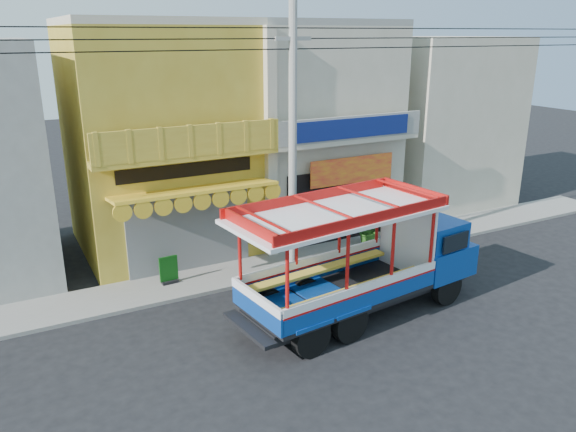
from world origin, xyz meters
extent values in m
plane|color=black|center=(0.00, 0.00, 0.00)|extent=(90.00, 90.00, 0.00)
cube|color=slate|center=(0.00, 4.00, 0.06)|extent=(30.00, 2.00, 0.12)
cube|color=#A78925|center=(-4.00, 8.00, 4.00)|extent=(6.00, 6.00, 8.00)
cube|color=#595B5E|center=(-4.00, 4.98, 1.40)|extent=(4.20, 0.10, 2.60)
cube|color=gold|center=(-4.00, 4.25, 3.05)|extent=(5.20, 1.50, 0.31)
cube|color=#A78925|center=(-4.00, 4.65, 4.05)|extent=(6.00, 0.70, 0.18)
cube|color=#A78925|center=(-4.00, 4.35, 4.60)|extent=(6.00, 0.12, 0.95)
cube|color=black|center=(-4.00, 4.97, 3.55)|extent=(4.50, 0.04, 0.45)
cube|color=#B3AB92|center=(-4.00, 8.00, 8.12)|extent=(6.00, 6.00, 0.24)
cube|color=#B3AB92|center=(2.00, 8.00, 4.00)|extent=(6.00, 6.00, 8.00)
cube|color=black|center=(2.00, 4.98, 1.50)|extent=(4.60, 0.12, 2.80)
cube|color=#FFAC1A|center=(2.30, 4.70, 2.90)|extent=(3.60, 0.05, 1.00)
cube|color=#B3AB92|center=(2.00, 4.65, 4.05)|extent=(6.00, 0.70, 0.18)
cube|color=gray|center=(2.00, 4.35, 4.55)|extent=(6.00, 0.12, 0.85)
cube|color=navy|center=(2.00, 4.28, 4.55)|extent=(4.80, 0.06, 0.70)
cube|color=gray|center=(2.00, 8.00, 8.12)|extent=(6.00, 6.00, 0.24)
cube|color=#B3AB92|center=(-1.00, 4.85, 4.00)|extent=(0.35, 0.30, 8.00)
cube|color=#B3AB92|center=(9.00, 8.00, 3.80)|extent=(6.00, 6.00, 7.60)
cylinder|color=gray|center=(-1.00, 3.30, 4.50)|extent=(0.26, 0.26, 9.00)
cube|color=gray|center=(-1.00, 3.30, 7.60)|extent=(1.20, 0.12, 0.12)
cylinder|color=black|center=(0.00, 3.30, 7.30)|extent=(28.00, 0.04, 0.04)
cylinder|color=black|center=(0.00, 3.30, 7.60)|extent=(28.00, 0.04, 0.04)
cylinder|color=black|center=(0.00, 3.30, 7.90)|extent=(28.00, 0.04, 0.04)
cylinder|color=black|center=(1.95, -0.91, 0.53)|extent=(1.08, 0.41, 1.05)
cylinder|color=black|center=(1.72, 1.08, 0.53)|extent=(1.08, 0.41, 1.05)
cylinder|color=black|center=(-1.81, -1.34, 0.53)|extent=(1.08, 0.41, 1.05)
cylinder|color=black|center=(-2.04, 0.64, 0.53)|extent=(1.08, 0.41, 1.05)
cylinder|color=black|center=(-3.07, -1.49, 0.53)|extent=(1.08, 0.41, 1.05)
cylinder|color=black|center=(-3.30, 0.50, 0.53)|extent=(1.08, 0.41, 1.05)
cube|color=black|center=(-0.67, -0.21, 0.63)|extent=(7.22, 2.53, 0.29)
cube|color=#0F41A2|center=(2.05, 0.11, 1.21)|extent=(2.15, 2.52, 0.95)
cube|color=#0F41A2|center=(1.89, 0.09, 2.05)|extent=(1.71, 2.28, 0.79)
cube|color=black|center=(2.62, 0.17, 2.00)|extent=(0.27, 1.85, 0.58)
cube|color=black|center=(-1.54, -0.30, 0.84)|extent=(5.44, 2.89, 0.13)
cube|color=#0F41A2|center=(-1.41, -1.41, 1.21)|extent=(5.18, 0.68, 0.63)
cube|color=white|center=(-1.41, -1.41, 1.49)|extent=(5.18, 0.69, 0.23)
cube|color=#0F41A2|center=(-1.66, 0.80, 1.21)|extent=(5.18, 0.68, 0.63)
cube|color=white|center=(-1.66, 0.80, 1.49)|extent=(5.18, 0.69, 0.23)
cylinder|color=#B3110E|center=(-3.84, -1.67, 2.37)|extent=(0.10, 0.10, 1.68)
cylinder|color=#B3110E|center=(-4.09, 0.50, 2.37)|extent=(0.10, 0.10, 1.68)
cube|color=white|center=(1.07, 0.00, 2.03)|extent=(0.33, 2.13, 2.37)
cube|color=white|center=(-1.64, -0.32, 3.21)|extent=(6.10, 3.23, 0.11)
cube|color=#B3110E|center=(-1.64, -0.32, 3.40)|extent=(5.87, 3.10, 0.27)
cube|color=black|center=(-5.02, 4.17, 0.17)|extent=(0.51, 0.29, 0.09)
cube|color=#0B410D|center=(-5.02, 4.17, 0.62)|extent=(0.59, 0.09, 0.82)
imported|color=#214D16|center=(2.66, 4.05, 0.66)|extent=(1.29, 1.27, 1.09)
imported|color=#214D16|center=(4.19, 3.48, 0.66)|extent=(0.75, 0.76, 1.07)
imported|color=#214D16|center=(3.97, 4.59, 0.59)|extent=(0.62, 0.62, 0.93)
camera|label=1|loc=(-9.40, -12.12, 7.77)|focal=35.00mm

